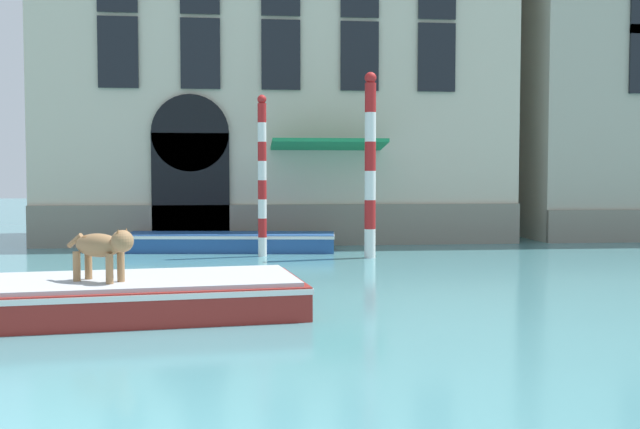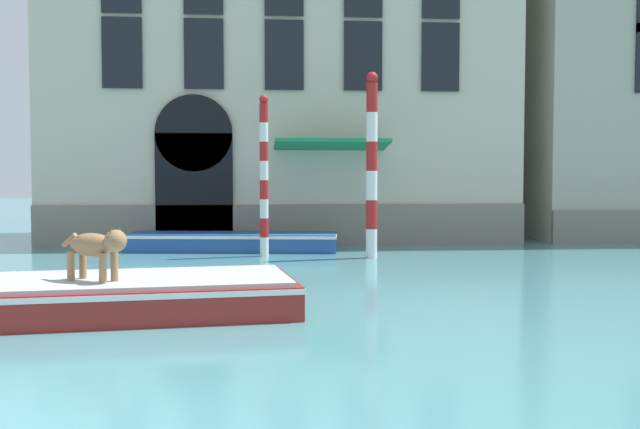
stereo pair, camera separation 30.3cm
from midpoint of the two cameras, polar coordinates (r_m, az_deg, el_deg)
name	(u,v)px [view 2 (the right image)]	position (r m, az deg, el deg)	size (l,w,h in m)	color
palazzo_left	(280,51)	(25.10, -2.68, 12.33)	(14.32, 7.40, 12.26)	beige
boat_foreground	(61,297)	(11.67, -18.40, -5.97)	(7.13, 3.18, 0.56)	maroon
dog_on_deck	(97,246)	(11.20, -15.91, -2.32)	(1.05, 0.74, 0.78)	#997047
boat_moored_near_palazzo	(233,241)	(20.54, -6.25, -2.05)	(5.83, 2.23, 0.48)	#234C8C
mooring_pole_0	(264,175)	(19.03, -3.83, 3.00)	(0.23, 0.23, 4.09)	white
mooring_pole_2	(372,165)	(18.65, 4.43, 3.81)	(0.29, 0.29, 4.62)	white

